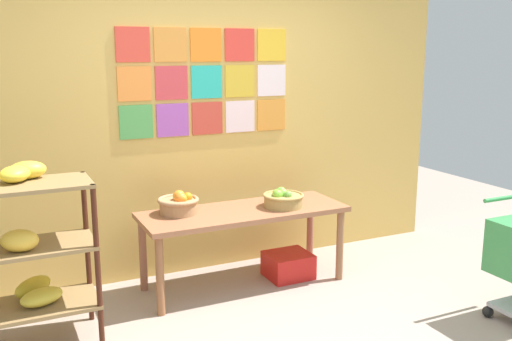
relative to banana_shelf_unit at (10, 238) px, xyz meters
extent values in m
cube|color=gold|center=(1.67, 0.81, 0.66)|extent=(4.55, 0.06, 2.80)
cube|color=#E14031|center=(1.01, 0.78, 1.19)|extent=(0.27, 0.01, 0.27)
cube|color=orange|center=(1.31, 0.78, 1.19)|extent=(0.27, 0.01, 0.27)
cube|color=orange|center=(1.62, 0.78, 1.19)|extent=(0.27, 0.01, 0.27)
cube|color=red|center=(1.92, 0.78, 1.19)|extent=(0.27, 0.01, 0.27)
cube|color=yellow|center=(2.22, 0.78, 1.19)|extent=(0.27, 0.01, 0.27)
cube|color=orange|center=(1.01, 0.78, 0.89)|extent=(0.27, 0.01, 0.27)
cube|color=#CF3C43|center=(1.31, 0.78, 0.89)|extent=(0.27, 0.01, 0.27)
cube|color=#25B7A6|center=(1.62, 0.78, 0.89)|extent=(0.27, 0.01, 0.27)
cube|color=gold|center=(1.92, 0.78, 0.89)|extent=(0.27, 0.01, 0.27)
cube|color=white|center=(2.22, 0.78, 0.89)|extent=(0.27, 0.01, 0.27)
cube|color=#4BA04D|center=(1.01, 0.78, 0.59)|extent=(0.27, 0.01, 0.27)
cube|color=#A04CAF|center=(1.31, 0.78, 0.59)|extent=(0.27, 0.01, 0.27)
cube|color=#C93E30|center=(1.62, 0.78, 0.59)|extent=(0.27, 0.01, 0.27)
cube|color=silver|center=(1.92, 0.78, 0.59)|extent=(0.27, 0.01, 0.27)
cube|color=orange|center=(2.22, 0.78, 0.59)|extent=(0.27, 0.01, 0.27)
cylinder|color=#3F1B0F|center=(0.49, -0.20, -0.20)|extent=(0.04, 0.04, 1.08)
cylinder|color=#3F1B0F|center=(0.49, 0.20, -0.20)|extent=(0.04, 0.04, 1.08)
cube|color=olive|center=(0.02, 0.00, -0.48)|extent=(0.98, 0.44, 0.03)
ellipsoid|color=gold|center=(0.12, 0.14, -0.40)|extent=(0.30, 0.28, 0.13)
ellipsoid|color=yellow|center=(0.15, -0.03, -0.41)|extent=(0.33, 0.27, 0.10)
cube|color=olive|center=(0.02, 0.00, -0.07)|extent=(0.98, 0.44, 0.02)
ellipsoid|color=yellow|center=(0.05, -0.10, 0.01)|extent=(0.26, 0.21, 0.14)
cube|color=olive|center=(0.02, 0.00, 0.33)|extent=(0.98, 0.44, 0.02)
ellipsoid|color=yellow|center=(0.07, 0.06, 0.39)|extent=(0.26, 0.28, 0.10)
ellipsoid|color=yellow|center=(0.14, 0.13, 0.40)|extent=(0.23, 0.16, 0.12)
cube|color=#945C3D|center=(1.73, 0.29, -0.12)|extent=(1.66, 0.60, 0.04)
cylinder|color=#945C39|center=(0.96, 0.05, -0.44)|extent=(0.06, 0.06, 0.60)
cylinder|color=#91613F|center=(2.50, 0.05, -0.44)|extent=(0.06, 0.06, 0.60)
cylinder|color=#92573C|center=(0.96, 0.53, -0.44)|extent=(0.06, 0.06, 0.60)
cylinder|color=#975740|center=(2.50, 0.53, -0.44)|extent=(0.06, 0.06, 0.60)
cylinder|color=#A5884A|center=(2.06, 0.23, -0.05)|extent=(0.31, 0.31, 0.10)
torus|color=#A88747|center=(2.06, 0.23, 0.00)|extent=(0.33, 0.33, 0.02)
sphere|color=#78BB37|center=(2.00, 0.22, 0.01)|extent=(0.08, 0.08, 0.08)
sphere|color=#74B839|center=(2.01, 0.27, 0.01)|extent=(0.07, 0.07, 0.07)
sphere|color=#70AA44|center=(2.07, 0.18, 0.01)|extent=(0.06, 0.06, 0.06)
sphere|color=#68BF47|center=(2.06, 0.23, 0.00)|extent=(0.08, 0.08, 0.08)
sphere|color=#6CC43D|center=(2.07, 0.29, 0.01)|extent=(0.08, 0.08, 0.08)
sphere|color=#7FB640|center=(2.05, 0.23, 0.01)|extent=(0.07, 0.07, 0.07)
cylinder|color=#A77B51|center=(1.22, 0.40, -0.04)|extent=(0.29, 0.29, 0.11)
torus|color=tan|center=(1.22, 0.40, 0.01)|extent=(0.32, 0.32, 0.03)
sphere|color=orange|center=(1.24, 0.39, 0.02)|extent=(0.10, 0.10, 0.10)
sphere|color=orange|center=(1.30, 0.40, 0.03)|extent=(0.07, 0.07, 0.07)
sphere|color=orange|center=(1.23, 0.39, 0.02)|extent=(0.09, 0.09, 0.09)
sphere|color=orange|center=(1.25, 0.37, 0.02)|extent=(0.07, 0.07, 0.07)
sphere|color=orange|center=(1.23, 0.41, 0.04)|extent=(0.10, 0.10, 0.10)
cube|color=red|center=(2.14, 0.28, -0.64)|extent=(0.37, 0.33, 0.21)
sphere|color=black|center=(3.08, -1.00, -0.70)|extent=(0.08, 0.08, 0.08)
camera|label=1|loc=(-0.06, -3.71, 1.15)|focal=39.86mm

